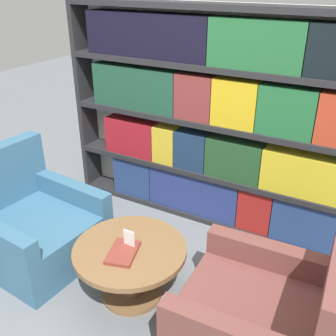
% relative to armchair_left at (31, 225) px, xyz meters
% --- Properties ---
extents(ground_plane, '(14.00, 14.00, 0.00)m').
position_rel_armchair_left_xyz_m(ground_plane, '(1.04, -0.10, -0.28)').
color(ground_plane, slate).
extents(bookshelf, '(2.85, 0.30, 1.99)m').
position_rel_armchair_left_xyz_m(bookshelf, '(1.09, 1.28, 0.71)').
color(bookshelf, silver).
rests_on(bookshelf, ground_plane).
extents(armchair_left, '(1.02, 0.96, 0.91)m').
position_rel_armchair_left_xyz_m(armchair_left, '(0.00, 0.00, 0.00)').
color(armchair_left, '#386684').
rests_on(armchair_left, ground_plane).
extents(armchair_right, '(0.99, 0.93, 0.91)m').
position_rel_armchair_left_xyz_m(armchair_right, '(2.03, -0.00, 0.00)').
color(armchair_right, brown).
rests_on(armchair_right, ground_plane).
extents(coffee_table, '(0.82, 0.82, 0.44)m').
position_rel_armchair_left_xyz_m(coffee_table, '(1.01, -0.00, 0.03)').
color(coffee_table, brown).
rests_on(coffee_table, ground_plane).
extents(table_sign, '(0.09, 0.06, 0.15)m').
position_rel_armchair_left_xyz_m(table_sign, '(1.01, -0.00, 0.22)').
color(table_sign, black).
rests_on(table_sign, coffee_table).
extents(stray_book, '(0.26, 0.32, 0.03)m').
position_rel_armchair_left_xyz_m(stray_book, '(1.01, -0.08, 0.17)').
color(stray_book, brown).
rests_on(stray_book, coffee_table).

